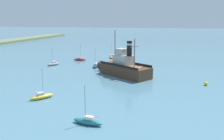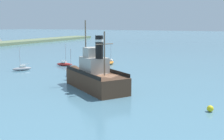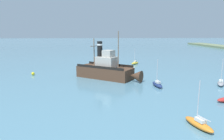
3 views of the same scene
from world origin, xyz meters
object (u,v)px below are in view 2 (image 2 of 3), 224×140
Objects in this scene: sailboat_red at (65,64)px; old_tugboat at (94,76)px; sailboat_grey at (22,68)px; mooring_buoy at (210,109)px; sailboat_orange at (111,62)px; sailboat_navy at (72,73)px.

old_tugboat is at bearing -133.34° from sailboat_red.
mooring_buoy is (-11.01, -37.71, -0.07)m from sailboat_grey.
sailboat_red is 1.00× the size of sailboat_orange.
old_tugboat reaches higher than sailboat_grey.
sailboat_red is 1.00× the size of sailboat_navy.
sailboat_navy is (-8.55, -7.85, 0.00)m from sailboat_red.
mooring_buoy is at bearing -136.57° from sailboat_orange.
old_tugboat is 2.83× the size of sailboat_orange.
sailboat_red is (15.77, 16.71, -1.40)m from old_tugboat.
sailboat_red is at bearing -25.25° from sailboat_grey.
old_tugboat is 24.66m from sailboat_orange.
sailboat_grey is 1.00× the size of sailboat_navy.
old_tugboat is 11.51m from sailboat_navy.
sailboat_grey is 11.99m from sailboat_navy.
sailboat_orange is at bearing 43.43° from mooring_buoy.
sailboat_red is 10.79m from sailboat_orange.
sailboat_navy is (-15.80, 0.13, 0.00)m from sailboat_orange.
sailboat_navy is at bearing 179.54° from sailboat_orange.
sailboat_orange is 37.23m from mooring_buoy.
old_tugboat reaches higher than sailboat_orange.
old_tugboat is 17.40m from mooring_buoy.
sailboat_grey is 1.00× the size of sailboat_red.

